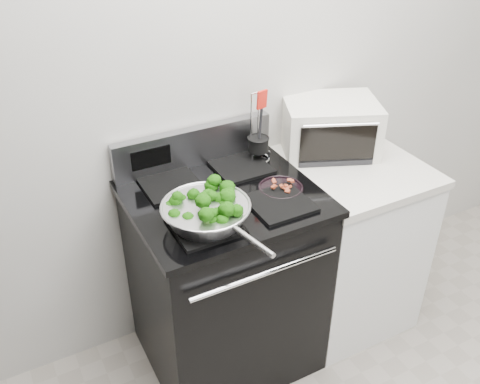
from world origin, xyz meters
TOP-DOWN VIEW (x-y plane):
  - back_wall at (0.00, 1.75)m, footprint 4.00×0.02m
  - gas_range at (-0.30, 1.41)m, footprint 0.79×0.69m
  - counter at (0.39, 1.41)m, footprint 0.62×0.68m
  - skillet at (-0.45, 1.26)m, footprint 0.35×0.55m
  - broccoli_pile at (-0.45, 1.26)m, footprint 0.28×0.28m
  - bacon_plate at (-0.06, 1.34)m, footprint 0.19×0.19m
  - utensil_holder at (-0.02, 1.61)m, footprint 0.11×0.11m
  - toaster_oven at (0.36, 1.59)m, footprint 0.54×0.48m

SIDE VIEW (x-z plane):
  - counter at x=0.39m, z-range 0.00..0.92m
  - gas_range at x=-0.30m, z-range -0.08..1.05m
  - bacon_plate at x=-0.06m, z-range 0.95..0.99m
  - skillet at x=-0.45m, z-range 0.97..1.04m
  - utensil_holder at x=-0.02m, z-range 0.84..1.19m
  - broccoli_pile at x=-0.45m, z-range 0.98..1.07m
  - toaster_oven at x=0.36m, z-range 0.92..1.17m
  - back_wall at x=0.00m, z-range 0.00..2.70m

